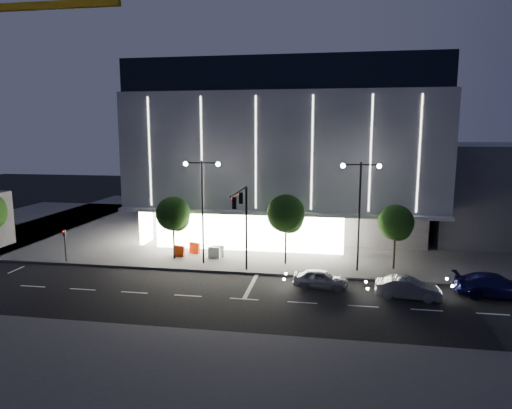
{
  "coord_description": "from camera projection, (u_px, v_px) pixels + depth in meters",
  "views": [
    {
      "loc": [
        7.68,
        -30.85,
        11.39
      ],
      "look_at": [
        1.2,
        8.41,
        5.0
      ],
      "focal_mm": 32.0,
      "sensor_mm": 36.0,
      "label": 1
    }
  ],
  "objects": [
    {
      "name": "car_lead",
      "position": [
        321.0,
        279.0,
        33.44
      ],
      "size": [
        4.18,
        2.02,
        1.38
      ],
      "primitive_type": "imported",
      "rotation": [
        0.0,
        0.0,
        1.47
      ],
      "color": "#93949A",
      "rests_on": "ground"
    },
    {
      "name": "car_third",
      "position": [
        495.0,
        286.0,
        31.7
      ],
      "size": [
        5.5,
        2.33,
        1.58
      ],
      "primitive_type": "imported",
      "rotation": [
        0.0,
        0.0,
        1.55
      ],
      "color": "#14144C",
      "rests_on": "ground"
    },
    {
      "name": "sidewalk_near",
      "position": [
        265.0,
        385.0,
        20.59
      ],
      "size": [
        70.0,
        10.0,
        0.15
      ],
      "primitive_type": "cube",
      "color": "#474747",
      "rests_on": "ground"
    },
    {
      "name": "tree_mid",
      "position": [
        286.0,
        216.0,
        38.6
      ],
      "size": [
        3.25,
        3.25,
        6.15
      ],
      "color": "black",
      "rests_on": "ground"
    },
    {
      "name": "barrier_a",
      "position": [
        179.0,
        251.0,
        41.44
      ],
      "size": [
        1.13,
        0.52,
        1.0
      ],
      "primitive_type": "cube",
      "rotation": [
        0.0,
        0.0,
        -0.25
      ],
      "color": "#EA3E0D",
      "rests_on": "sidewalk_museum"
    },
    {
      "name": "ped_signal_far",
      "position": [
        65.0,
        242.0,
        39.59
      ],
      "size": [
        0.22,
        0.24,
        3.0
      ],
      "color": "black",
      "rests_on": "ground"
    },
    {
      "name": "barrier_d",
      "position": [
        214.0,
        253.0,
        40.85
      ],
      "size": [
        1.13,
        0.45,
        1.0
      ],
      "primitive_type": "cube",
      "rotation": [
        0.0,
        0.0,
        -0.18
      ],
      "color": "silver",
      "rests_on": "sidewalk_museum"
    },
    {
      "name": "annex_building",
      "position": [
        495.0,
        189.0,
        51.5
      ],
      "size": [
        16.0,
        20.0,
        10.0
      ],
      "primitive_type": "cube",
      "color": "#4C4C51",
      "rests_on": "ground"
    },
    {
      "name": "museum",
      "position": [
        291.0,
        150.0,
        52.88
      ],
      "size": [
        30.0,
        25.8,
        18.0
      ],
      "color": "#4C4C51",
      "rests_on": "ground"
    },
    {
      "name": "barrier_b",
      "position": [
        218.0,
        251.0,
        41.39
      ],
      "size": [
        1.13,
        0.44,
        1.0
      ],
      "primitive_type": "cube",
      "rotation": [
        0.0,
        0.0,
        0.18
      ],
      "color": "white",
      "rests_on": "sidewalk_museum"
    },
    {
      "name": "car_second",
      "position": [
        408.0,
        288.0,
        31.37
      ],
      "size": [
        4.55,
        2.03,
        1.45
      ],
      "primitive_type": "imported",
      "rotation": [
        0.0,
        0.0,
        1.46
      ],
      "color": "#9DA1A5",
      "rests_on": "ground"
    },
    {
      "name": "street_lamp_west",
      "position": [
        202.0,
        197.0,
        38.48
      ],
      "size": [
        3.16,
        0.36,
        9.0
      ],
      "color": "black",
      "rests_on": "ground"
    },
    {
      "name": "sidewalk_museum",
      "position": [
        307.0,
        225.0,
        55.66
      ],
      "size": [
        70.0,
        40.0,
        0.15
      ],
      "primitive_type": "cube",
      "color": "#474747",
      "rests_on": "ground"
    },
    {
      "name": "street_lamp_east",
      "position": [
        360.0,
        200.0,
        36.39
      ],
      "size": [
        3.16,
        0.36,
        9.0
      ],
      "color": "black",
      "rests_on": "ground"
    },
    {
      "name": "barrier_c",
      "position": [
        195.0,
        248.0,
        42.54
      ],
      "size": [
        1.11,
        0.64,
        1.0
      ],
      "primitive_type": "cube",
      "rotation": [
        0.0,
        0.0,
        -0.38
      ],
      "color": "#E3400C",
      "rests_on": "sidewalk_museum"
    },
    {
      "name": "tree_left",
      "position": [
        173.0,
        216.0,
        40.26
      ],
      "size": [
        3.02,
        3.02,
        5.72
      ],
      "color": "black",
      "rests_on": "ground"
    },
    {
      "name": "tree_right",
      "position": [
        396.0,
        224.0,
        37.23
      ],
      "size": [
        2.91,
        2.91,
        5.51
      ],
      "color": "black",
      "rests_on": "ground"
    },
    {
      "name": "traffic_mast",
      "position": [
        243.0,
        214.0,
        35.39
      ],
      "size": [
        0.33,
        5.89,
        7.07
      ],
      "color": "black",
      "rests_on": "ground"
    },
    {
      "name": "ground",
      "position": [
        221.0,
        290.0,
        33.1
      ],
      "size": [
        160.0,
        160.0,
        0.0
      ],
      "primitive_type": "plane",
      "color": "black",
      "rests_on": "ground"
    }
  ]
}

